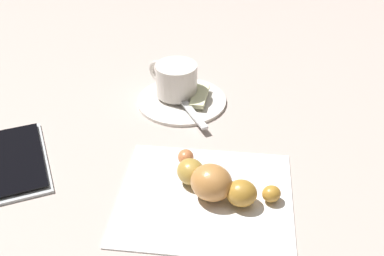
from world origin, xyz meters
TOP-DOWN VIEW (x-y plane):
  - ground_plane at (0.00, 0.00)m, footprint 1.80×1.80m
  - saucer at (-0.11, 0.02)m, footprint 0.13×0.13m
  - espresso_cup at (-0.12, 0.01)m, footprint 0.07×0.07m
  - teaspoon at (-0.10, 0.02)m, footprint 0.12×0.04m
  - sugar_packet at (-0.10, 0.04)m, footprint 0.06×0.04m
  - napkin at (0.10, 0.01)m, footprint 0.22×0.23m
  - croissant at (0.09, 0.02)m, footprint 0.11×0.11m
  - cell_phone at (-0.01, -0.20)m, footprint 0.15×0.09m

SIDE VIEW (x-z plane):
  - ground_plane at x=0.00m, z-range 0.00..0.00m
  - napkin at x=0.10m, z-range 0.00..0.00m
  - cell_phone at x=-0.01m, z-range 0.00..0.01m
  - saucer at x=-0.11m, z-range 0.00..0.01m
  - teaspoon at x=-0.10m, z-range 0.01..0.02m
  - sugar_packet at x=-0.10m, z-range 0.01..0.02m
  - croissant at x=0.09m, z-range 0.00..0.04m
  - espresso_cup at x=-0.12m, z-range 0.01..0.06m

